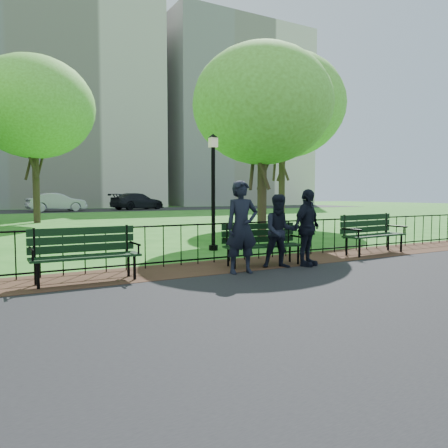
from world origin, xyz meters
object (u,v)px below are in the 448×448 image
park_bench_main (255,239)px  tree_mid_e (282,105)px  person_right (307,228)px  sedan_silver (57,202)px  park_bench_left_a (85,248)px  person_left (242,227)px  lamppost (213,187)px  tree_far_c (34,108)px  park_bench_right_a (371,229)px  person_mid (280,231)px  tree_near_e (263,105)px  sedan_dark (138,201)px

park_bench_main → tree_mid_e: tree_mid_e is taller
tree_mid_e → person_right: tree_mid_e is taller
person_right → sedan_silver: (-0.17, 32.67, -0.02)m
park_bench_left_a → person_left: bearing=-13.2°
sedan_silver → person_left: bearing=171.2°
lamppost → person_right: size_ratio=1.93×
park_bench_left_a → lamppost: lamppost is taller
tree_far_c → person_left: tree_far_c is taller
park_bench_right_a → tree_far_c: size_ratio=0.23×
lamppost → tree_far_c: tree_far_c is taller
person_mid → person_right: bearing=15.2°
park_bench_main → park_bench_left_a: (-3.51, 0.08, 0.01)m
lamppost → tree_near_e: tree_near_e is taller
sedan_silver → person_right: bearing=174.1°
park_bench_main → sedan_dark: (8.40, 33.28, 0.21)m
tree_near_e → person_left: tree_near_e is taller
park_bench_left_a → tree_near_e: size_ratio=0.29×
park_bench_left_a → sedan_dark: 35.26m
tree_near_e → person_left: size_ratio=3.58×
person_mid → sedan_dark: size_ratio=0.28×
sedan_dark → person_right: bearing=150.3°
person_mid → person_right: 0.66m
tree_far_c → sedan_dark: tree_far_c is taller
tree_mid_e → tree_far_c: (-10.06, 8.03, 0.29)m
person_right → sedan_dark: (7.43, 33.81, -0.03)m
park_bench_right_a → tree_mid_e: size_ratio=0.24×
tree_mid_e → person_left: size_ratio=4.61×
park_bench_left_a → tree_mid_e: (11.17, 9.16, 5.14)m
park_bench_right_a → sedan_silver: size_ratio=0.41×
park_bench_right_a → sedan_dark: bearing=76.9°
person_left → person_right: (1.66, 0.06, -0.08)m
park_bench_left_a → park_bench_right_a: 7.19m
sedan_silver → park_bench_left_a: bearing=166.2°
park_bench_main → tree_mid_e: size_ratio=0.22×
tree_mid_e → person_right: (-6.69, -9.78, -4.91)m
lamppost → tree_mid_e: 10.47m
park_bench_left_a → park_bench_right_a: (7.19, 0.07, 0.04)m
park_bench_main → person_left: (-0.69, -0.59, 0.32)m
person_mid → sedan_dark: (8.08, 33.75, 0.03)m
tree_far_c → person_right: tree_far_c is taller
person_left → person_right: size_ratio=1.10×
lamppost → person_left: 3.66m
lamppost → sedan_dark: size_ratio=0.58×
park_bench_main → sedan_dark: bearing=82.9°
lamppost → person_right: (0.49, -3.32, -0.89)m
park_bench_left_a → tree_far_c: (1.11, 17.20, 5.43)m
person_mid → park_bench_left_a: bearing=-167.0°
park_bench_left_a → person_right: size_ratio=1.13×
park_bench_left_a → person_right: bearing=-7.5°
person_right → sedan_silver: person_right is taller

